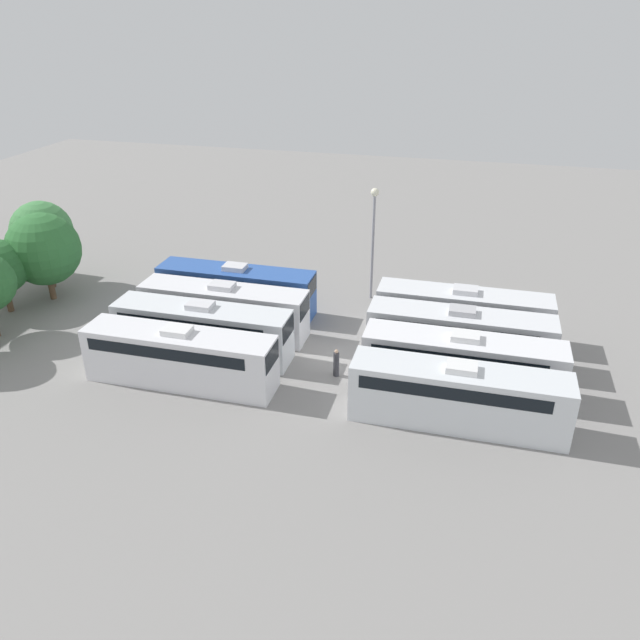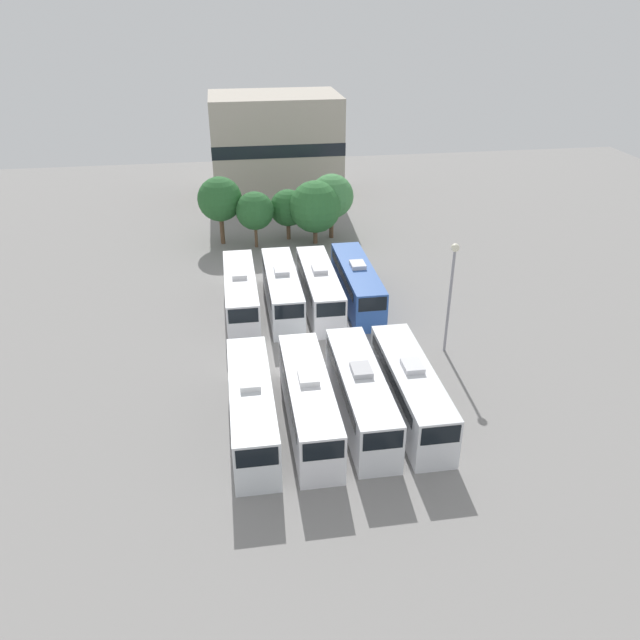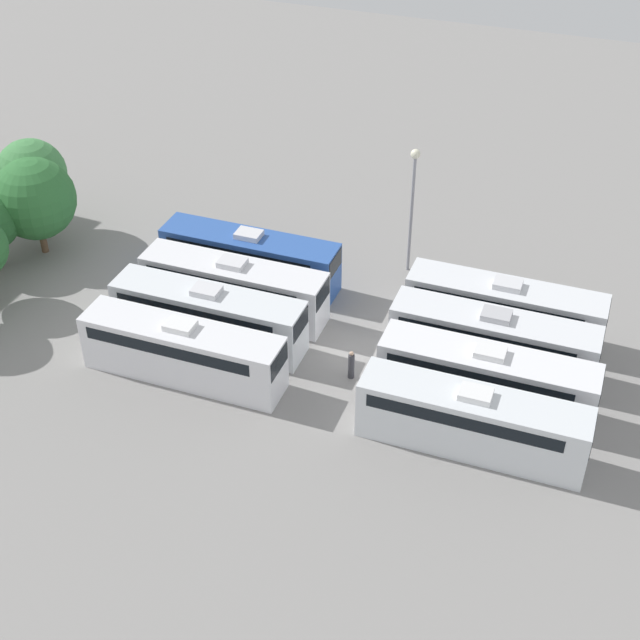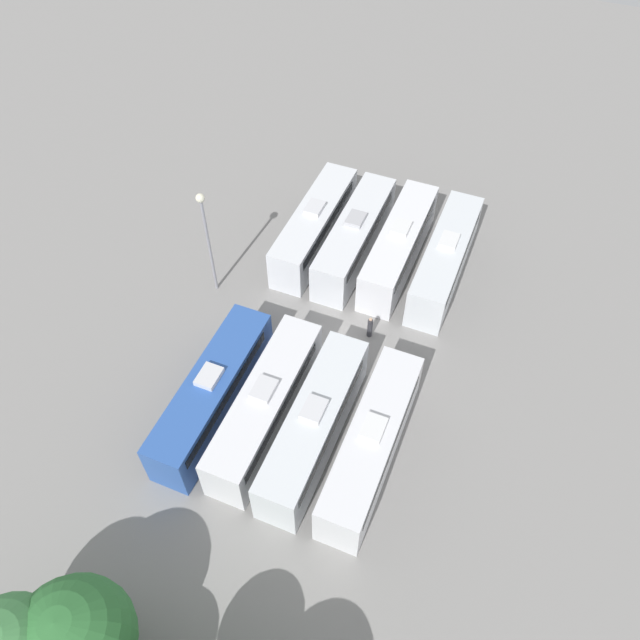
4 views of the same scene
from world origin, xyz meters
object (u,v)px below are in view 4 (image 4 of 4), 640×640
object	(u,v)px
bus_5	(314,425)
bus_0	(445,258)
light_pole	(206,228)
bus_3	(315,225)
bus_2	(355,237)
bus_1	(399,245)
bus_4	(371,443)
bus_6	(266,405)
bus_7	(213,393)
tree_3	(74,640)
worker_person	(370,327)

from	to	relation	value
bus_5	bus_0	bearing A→B (deg)	-102.14
bus_5	light_pole	world-z (taller)	light_pole
bus_3	bus_2	bearing A→B (deg)	179.57
bus_1	bus_4	world-z (taller)	same
bus_5	bus_3	bearing A→B (deg)	-67.56
bus_0	bus_6	xyz separation A→B (m)	(6.66, 16.08, 0.00)
bus_3	bus_7	bearing A→B (deg)	90.25
bus_0	bus_1	xyz separation A→B (m)	(3.51, -0.00, 0.00)
bus_3	bus_4	distance (m)	18.71
bus_0	bus_6	world-z (taller)	same
bus_0	tree_3	distance (m)	32.28
bus_0	bus_6	bearing A→B (deg)	67.51
tree_3	bus_2	bearing A→B (deg)	-93.14
bus_1	light_pole	size ratio (longest dim) A/B	1.33
bus_7	bus_5	bearing A→B (deg)	-177.67
bus_4	bus_7	xyz separation A→B (m)	(9.98, 0.40, 0.00)
bus_3	bus_4	size ratio (longest dim) A/B	1.00
bus_7	bus_2	bearing A→B (deg)	-101.08
light_pole	bus_4	bearing A→B (deg)	149.56
bus_5	worker_person	bearing A→B (deg)	-92.50
bus_0	worker_person	bearing A→B (deg)	67.09
bus_4	tree_3	distance (m)	17.35
tree_3	bus_3	bearing A→B (deg)	-87.12
bus_2	light_pole	distance (m)	11.37
worker_person	tree_3	size ratio (longest dim) A/B	0.27
bus_5	bus_6	size ratio (longest dim) A/B	1.00
bus_1	tree_3	size ratio (longest dim) A/B	1.70
bus_6	bus_7	world-z (taller)	same
bus_6	light_pole	bearing A→B (deg)	-46.72
bus_3	worker_person	xyz separation A→B (m)	(-6.96, 7.03, -0.99)
bus_6	worker_person	distance (m)	9.49
bus_6	worker_person	world-z (taller)	bus_6
bus_0	bus_5	world-z (taller)	same
bus_4	bus_6	size ratio (longest dim) A/B	1.00
bus_2	tree_3	size ratio (longest dim) A/B	1.70
light_pole	tree_3	size ratio (longest dim) A/B	1.27
bus_1	bus_5	xyz separation A→B (m)	(-0.02, 16.23, 0.00)
bus_7	bus_3	bearing A→B (deg)	-89.75
bus_3	bus_6	bearing A→B (deg)	102.18
bus_7	light_pole	size ratio (longest dim) A/B	1.33
worker_person	bus_5	bearing A→B (deg)	87.50
bus_2	bus_0	bearing A→B (deg)	-177.19
bus_7	light_pole	xyz separation A→B (m)	(4.87, -9.12, 3.92)
bus_1	light_pole	xyz separation A→B (m)	(11.35, 7.37, 3.92)
bus_1	bus_2	xyz separation A→B (m)	(3.32, 0.34, 0.00)
bus_6	bus_7	size ratio (longest dim) A/B	1.00
bus_4	tree_3	world-z (taller)	tree_3
bus_1	bus_5	world-z (taller)	same
bus_3	light_pole	distance (m)	9.39
bus_3	bus_6	xyz separation A→B (m)	(-3.41, 15.77, 0.00)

